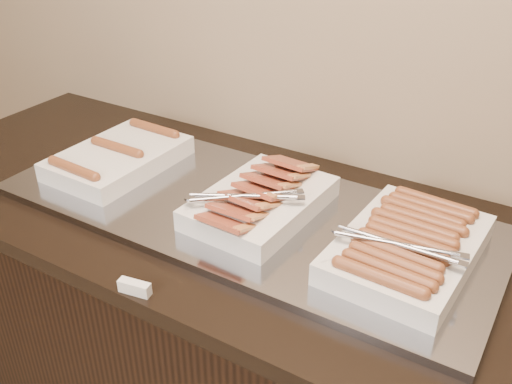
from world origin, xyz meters
TOP-DOWN VIEW (x-y plane):
  - counter at (0.00, 2.13)m, footprint 2.06×0.76m
  - warming_tray at (-0.03, 2.13)m, footprint 1.20×0.50m
  - dish_left at (-0.43, 2.13)m, footprint 0.24×0.36m
  - dish_center at (0.02, 2.13)m, footprint 0.26×0.37m
  - dish_right at (0.38, 2.13)m, footprint 0.28×0.39m
  - label_holder at (-0.05, 1.77)m, footprint 0.07×0.03m

SIDE VIEW (x-z plane):
  - counter at x=0.00m, z-range 0.00..0.90m
  - warming_tray at x=-0.03m, z-range 0.90..0.92m
  - label_holder at x=-0.05m, z-range 0.90..0.93m
  - dish_left at x=-0.43m, z-range 0.91..0.98m
  - dish_center at x=0.02m, z-range 0.91..1.00m
  - dish_right at x=0.38m, z-range 0.91..0.99m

